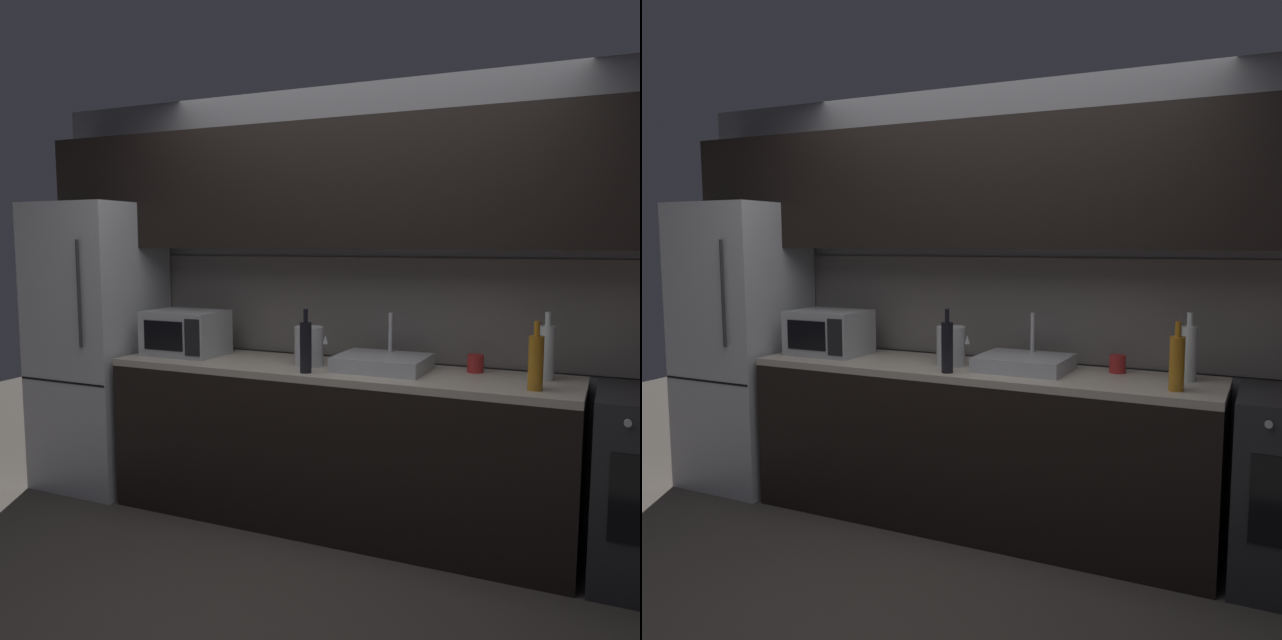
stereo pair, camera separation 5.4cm
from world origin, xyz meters
The scene contains 11 objects.
ground_plane centered at (0.00, 0.00, 0.00)m, with size 10.00×10.00×0.00m, color #3D3833.
back_wall centered at (0.00, 1.20, 1.55)m, with size 4.35×0.44×2.50m.
counter_run centered at (0.00, 0.90, 0.45)m, with size 2.61×0.60×0.90m.
refrigerator centered at (-1.68, 0.90, 0.92)m, with size 0.68×0.69×1.83m.
microwave centered at (-1.00, 0.92, 1.04)m, with size 0.46×0.35×0.27m.
sink_basin centered at (0.27, 0.93, 0.94)m, with size 0.48×0.38×0.30m.
kettle centered at (-0.15, 0.89, 1.01)m, with size 0.20×0.16×0.24m.
wine_bottle_clear centered at (1.10, 1.02, 1.04)m, with size 0.08×0.08×0.34m.
wine_bottle_amber centered at (1.08, 0.76, 1.03)m, with size 0.07×0.07×0.33m.
wine_bottle_dark centered at (-0.08, 0.69, 1.04)m, with size 0.06×0.06×0.34m.
mug_red centered at (0.74, 1.07, 0.95)m, with size 0.09×0.09×0.09m, color #A82323.
Camera 1 is at (1.42, -2.43, 1.59)m, focal length 37.31 mm.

